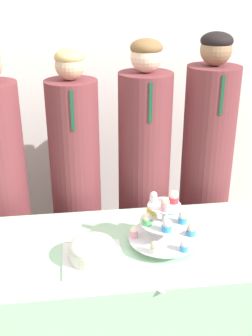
{
  "coord_description": "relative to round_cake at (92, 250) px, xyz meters",
  "views": [
    {
      "loc": [
        -0.21,
        -1.36,
        1.89
      ],
      "look_at": [
        0.02,
        0.38,
        1.1
      ],
      "focal_mm": 45.0,
      "sensor_mm": 36.0,
      "label": 1
    }
  ],
  "objects": [
    {
      "name": "round_cake",
      "position": [
        0.0,
        0.0,
        0.0
      ],
      "size": [
        0.28,
        0.28,
        0.11
      ],
      "color": "white",
      "rests_on": "table"
    },
    {
      "name": "cupcake_stand",
      "position": [
        0.35,
        0.08,
        0.07
      ],
      "size": [
        0.34,
        0.34,
        0.29
      ],
      "color": "silver",
      "rests_on": "table"
    },
    {
      "name": "student_1",
      "position": [
        -0.06,
        0.71,
        -0.02
      ],
      "size": [
        0.3,
        0.3,
        1.55
      ],
      "color": "brown",
      "rests_on": "ground_plane"
    },
    {
      "name": "cake_knife",
      "position": [
        0.14,
        -0.12,
        -0.05
      ],
      "size": [
        0.22,
        0.23,
        0.01
      ],
      "rotation": [
        0.0,
        0.0,
        -0.8
      ],
      "color": "silver",
      "rests_on": "table"
    },
    {
      "name": "student_3",
      "position": [
        0.76,
        0.71,
        0.01
      ],
      "size": [
        0.31,
        0.32,
        1.63
      ],
      "color": "brown",
      "rests_on": "ground_plane"
    },
    {
      "name": "wall_back",
      "position": [
        0.15,
        1.35,
        0.59
      ],
      "size": [
        9.0,
        0.06,
        2.7
      ],
      "color": "silver",
      "rests_on": "ground_plane"
    },
    {
      "name": "student_0",
      "position": [
        -0.5,
        0.71,
        -0.02
      ],
      "size": [
        0.31,
        0.32,
        1.57
      ],
      "color": "brown",
      "rests_on": "ground_plane"
    },
    {
      "name": "student_2",
      "position": [
        0.36,
        0.71,
        -0.0
      ],
      "size": [
        0.32,
        0.32,
        1.6
      ],
      "color": "brown",
      "rests_on": "ground_plane"
    },
    {
      "name": "table",
      "position": [
        0.15,
        0.1,
        -0.41
      ],
      "size": [
        1.68,
        0.7,
        0.7
      ],
      "color": "#A8DBB2",
      "rests_on": "ground_plane"
    }
  ]
}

